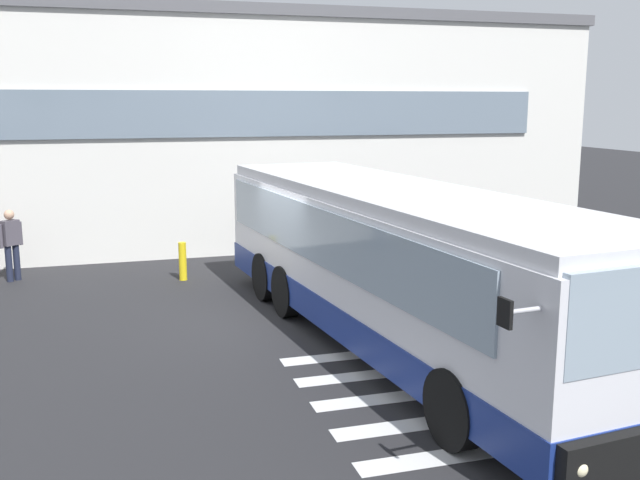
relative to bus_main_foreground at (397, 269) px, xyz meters
name	(u,v)px	position (x,y,z in m)	size (l,w,h in m)	color
ground_plane	(263,320)	(-1.90, 2.07, -1.34)	(80.00, 90.00, 0.02)	#232326
bay_paint_stripes	(458,389)	(0.10, -2.13, -1.33)	(4.40, 3.96, 0.01)	silver
terminal_building	(167,126)	(-2.59, 13.71, 1.97)	(24.43, 13.80, 6.63)	silver
bus_main_foreground	(397,269)	(0.00, 0.00, 0.00)	(3.71, 11.33, 2.70)	silver
passenger_by_doorway	(11,242)	(-6.82, 6.73, -0.40)	(0.48, 0.41, 1.68)	#1E2338
safety_bollard_yellow	(183,261)	(-3.03, 5.67, -0.88)	(0.18, 0.18, 0.90)	yellow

